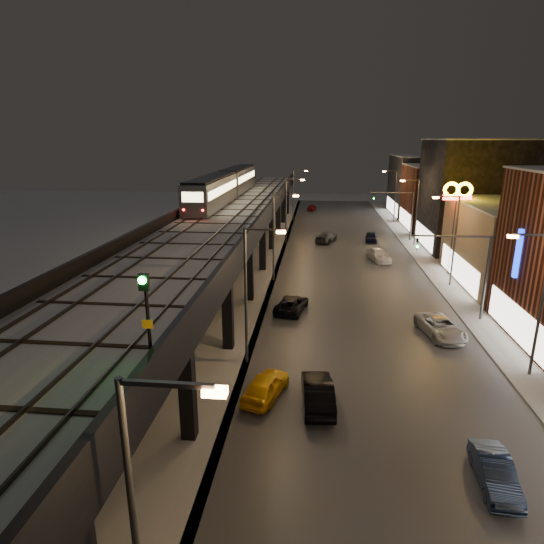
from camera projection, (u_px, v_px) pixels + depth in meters
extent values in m
plane|color=silver|center=(213.00, 523.00, 17.40)|extent=(220.00, 220.00, 0.00)
cube|color=#46474D|center=(351.00, 272.00, 50.09)|extent=(17.00, 120.00, 0.06)
cube|color=#9FA1A8|center=(444.00, 274.00, 49.12)|extent=(4.00, 120.00, 0.14)
cube|color=#9FA1A8|center=(230.00, 269.00, 51.38)|extent=(11.00, 120.00, 0.06)
cube|color=black|center=(223.00, 223.00, 46.89)|extent=(9.00, 100.00, 1.00)
cube|color=black|center=(41.00, 382.00, 22.36)|extent=(0.70, 0.70, 5.30)
cube|color=black|center=(187.00, 390.00, 21.65)|extent=(0.70, 0.70, 5.30)
cube|color=black|center=(108.00, 338.00, 21.30)|extent=(8.00, 0.60, 0.50)
cube|color=black|center=(124.00, 309.00, 31.91)|extent=(0.70, 0.70, 5.30)
cube|color=black|center=(228.00, 313.00, 31.20)|extent=(0.70, 0.70, 5.30)
cube|color=black|center=(173.00, 277.00, 30.85)|extent=(8.00, 0.60, 0.50)
cube|color=black|center=(169.00, 270.00, 41.45)|extent=(0.70, 0.70, 5.30)
cube|color=black|center=(249.00, 272.00, 40.74)|extent=(0.70, 0.70, 5.30)
cube|color=black|center=(208.00, 244.00, 40.40)|extent=(8.00, 0.60, 0.50)
cube|color=black|center=(197.00, 245.00, 51.00)|extent=(0.70, 0.70, 5.30)
cube|color=black|center=(263.00, 247.00, 50.29)|extent=(0.70, 0.70, 5.30)
cube|color=black|center=(229.00, 224.00, 49.94)|extent=(8.00, 0.60, 0.50)
cube|color=black|center=(217.00, 229.00, 60.55)|extent=(0.70, 0.70, 5.30)
cube|color=black|center=(272.00, 230.00, 59.84)|extent=(0.70, 0.70, 5.30)
cube|color=black|center=(244.00, 210.00, 59.49)|extent=(8.00, 0.60, 0.50)
cube|color=black|center=(231.00, 216.00, 70.09)|extent=(0.70, 0.70, 5.30)
cube|color=black|center=(278.00, 217.00, 69.38)|extent=(0.70, 0.70, 5.30)
cube|color=black|center=(254.00, 200.00, 69.04)|extent=(8.00, 0.60, 0.50)
cube|color=black|center=(241.00, 207.00, 79.64)|extent=(0.70, 0.70, 5.30)
cube|color=black|center=(283.00, 208.00, 78.93)|extent=(0.70, 0.70, 5.30)
cube|color=black|center=(262.00, 193.00, 78.58)|extent=(8.00, 0.60, 0.50)
cube|color=black|center=(250.00, 200.00, 89.19)|extent=(0.70, 0.70, 5.30)
cube|color=black|center=(287.00, 200.00, 88.48)|extent=(0.70, 0.70, 5.30)
cube|color=black|center=(268.00, 187.00, 88.13)|extent=(8.00, 0.60, 0.50)
cube|color=#B2B7C1|center=(223.00, 217.00, 46.73)|extent=(8.40, 100.00, 0.16)
cube|color=#332D28|center=(193.00, 215.00, 47.00)|extent=(0.08, 98.00, 0.16)
cube|color=#332D28|center=(206.00, 215.00, 46.86)|extent=(0.08, 98.00, 0.16)
cube|color=#332D28|center=(235.00, 216.00, 46.56)|extent=(0.08, 98.00, 0.16)
cube|color=#332D28|center=(249.00, 216.00, 46.43)|extent=(0.08, 98.00, 0.16)
cube|color=black|center=(71.00, 339.00, 18.06)|extent=(7.80, 0.24, 0.06)
cube|color=black|center=(185.00, 247.00, 33.33)|extent=(7.80, 0.24, 0.06)
cube|color=black|center=(227.00, 213.00, 48.61)|extent=(7.80, 0.24, 0.06)
cube|color=black|center=(249.00, 195.00, 63.88)|extent=(7.80, 0.24, 0.06)
cube|color=black|center=(263.00, 185.00, 79.16)|extent=(7.80, 0.24, 0.06)
cube|color=black|center=(265.00, 213.00, 46.18)|extent=(0.30, 100.00, 1.10)
cube|color=black|center=(182.00, 212.00, 47.02)|extent=(0.30, 100.00, 1.10)
cube|color=#EDE5CF|center=(515.00, 322.00, 32.41)|extent=(0.10, 9.60, 2.40)
cube|color=#877359|center=(525.00, 246.00, 44.52)|extent=(12.00, 15.00, 8.00)
cube|color=#EDE5CF|center=(458.00, 268.00, 45.78)|extent=(0.10, 12.00, 2.40)
cube|color=#B2B7C1|center=(531.00, 205.00, 43.37)|extent=(12.20, 15.20, 0.16)
cube|color=black|center=(475.00, 196.00, 58.95)|extent=(12.00, 13.00, 14.00)
cube|color=#EDE5CF|center=(424.00, 236.00, 61.05)|extent=(0.10, 10.40, 2.40)
cube|color=#B2B7C1|center=(482.00, 139.00, 56.96)|extent=(12.20, 13.20, 0.16)
cube|color=brown|center=(445.00, 198.00, 72.88)|extent=(12.00, 12.00, 10.00)
cube|color=#EDE5CF|center=(405.00, 218.00, 74.42)|extent=(0.10, 9.60, 2.40)
cube|color=#B2B7C1|center=(449.00, 166.00, 71.45)|extent=(12.20, 12.20, 0.16)
cube|color=black|center=(426.00, 186.00, 86.11)|extent=(12.00, 16.00, 11.00)
cube|color=#EDE5CF|center=(392.00, 206.00, 87.79)|extent=(0.10, 12.80, 2.40)
cube|color=#B2B7C1|center=(429.00, 156.00, 84.53)|extent=(12.20, 16.20, 0.16)
cylinder|color=#38383A|center=(135.00, 537.00, 11.43)|extent=(0.18, 0.18, 9.00)
cube|color=#38383A|center=(166.00, 384.00, 10.08)|extent=(2.20, 0.12, 0.12)
cube|color=#FF9B54|center=(215.00, 392.00, 10.01)|extent=(0.55, 0.28, 0.18)
cylinder|color=#38383A|center=(246.00, 298.00, 28.61)|extent=(0.18, 0.18, 9.00)
cube|color=#38383A|center=(263.00, 230.00, 27.27)|extent=(2.20, 0.12, 0.12)
cube|color=#FF9B54|center=(281.00, 232.00, 27.20)|extent=(0.55, 0.28, 0.18)
cylinder|color=#38383A|center=(541.00, 308.00, 26.92)|extent=(0.18, 0.18, 9.00)
cube|color=#38383A|center=(533.00, 235.00, 25.78)|extent=(2.20, 0.12, 0.12)
cube|color=#FF9B54|center=(513.00, 237.00, 25.92)|extent=(0.55, 0.28, 0.18)
cylinder|color=#38383A|center=(273.00, 238.00, 45.80)|extent=(0.18, 0.18, 9.00)
cube|color=#38383A|center=(285.00, 195.00, 44.45)|extent=(2.20, 0.12, 0.12)
cube|color=#FF9B54|center=(296.00, 196.00, 44.38)|extent=(0.55, 0.28, 0.18)
cylinder|color=#38383A|center=(455.00, 242.00, 44.10)|extent=(0.18, 0.18, 9.00)
cube|color=#38383A|center=(448.00, 196.00, 42.96)|extent=(2.20, 0.12, 0.12)
cube|color=#FF9B54|center=(436.00, 198.00, 43.10)|extent=(0.55, 0.28, 0.18)
cylinder|color=#38383A|center=(286.00, 211.00, 62.98)|extent=(0.18, 0.18, 9.00)
cube|color=#38383A|center=(294.00, 179.00, 61.64)|extent=(2.20, 0.12, 0.12)
cube|color=#FF9B54|center=(302.00, 180.00, 61.56)|extent=(0.55, 0.28, 0.18)
cylinder|color=#38383A|center=(417.00, 213.00, 61.28)|extent=(0.18, 0.18, 9.00)
cube|color=#38383A|center=(411.00, 180.00, 60.15)|extent=(2.20, 0.12, 0.12)
cube|color=#FF9B54|center=(403.00, 181.00, 60.29)|extent=(0.55, 0.28, 0.18)
cylinder|color=#38383A|center=(293.00, 196.00, 80.17)|extent=(0.18, 0.18, 9.00)
cube|color=#38383A|center=(300.00, 170.00, 78.82)|extent=(2.20, 0.12, 0.12)
cube|color=#FF9B54|center=(306.00, 171.00, 78.75)|extent=(0.55, 0.28, 0.18)
cylinder|color=#38383A|center=(395.00, 197.00, 78.47)|extent=(0.18, 0.18, 9.00)
cube|color=#38383A|center=(391.00, 171.00, 77.33)|extent=(2.20, 0.12, 0.12)
cube|color=#FF9B54|center=(384.00, 172.00, 77.47)|extent=(0.55, 0.28, 0.18)
cylinder|color=#38383A|center=(486.00, 279.00, 35.79)|extent=(0.20, 0.20, 7.00)
cube|color=#38383A|center=(451.00, 236.00, 35.12)|extent=(6.00, 0.12, 0.12)
imported|color=black|center=(417.00, 242.00, 35.50)|extent=(0.20, 0.16, 1.00)
sphere|color=#0CFF26|center=(418.00, 245.00, 35.43)|extent=(0.18, 0.18, 0.18)
cylinder|color=#38383A|center=(412.00, 217.00, 64.43)|extent=(0.20, 0.20, 7.00)
cube|color=#38383A|center=(392.00, 192.00, 63.76)|extent=(6.00, 0.12, 0.12)
imported|color=black|center=(374.00, 196.00, 64.14)|extent=(0.20, 0.16, 1.00)
sphere|color=#0CFF26|center=(374.00, 198.00, 64.07)|extent=(0.18, 0.18, 0.18)
cube|color=gray|center=(212.00, 192.00, 52.32)|extent=(2.80, 16.91, 3.19)
cube|color=black|center=(212.00, 177.00, 51.84)|extent=(2.51, 16.43, 0.24)
cube|color=#E2C387|center=(200.00, 188.00, 52.33)|extent=(0.05, 15.46, 0.87)
cube|color=#E2C387|center=(224.00, 189.00, 52.06)|extent=(0.05, 15.46, 0.87)
cube|color=gray|center=(238.00, 179.00, 68.92)|extent=(2.80, 16.91, 3.19)
cube|color=black|center=(238.00, 168.00, 68.43)|extent=(2.51, 16.43, 0.24)
cube|color=#E2C387|center=(229.00, 176.00, 68.93)|extent=(0.05, 15.46, 0.87)
cube|color=#E2C387|center=(247.00, 177.00, 68.66)|extent=(0.05, 15.46, 0.87)
cube|color=#E2C387|center=(192.00, 197.00, 44.10)|extent=(2.13, 0.05, 0.97)
sphere|color=#FF0C0C|center=(183.00, 210.00, 44.53)|extent=(0.19, 0.19, 0.19)
sphere|color=#FF0C0C|center=(203.00, 210.00, 44.35)|extent=(0.19, 0.19, 0.19)
cylinder|color=black|center=(148.00, 317.00, 15.72)|extent=(0.13, 0.13, 3.16)
cube|color=black|center=(144.00, 282.00, 15.23)|extent=(0.34, 0.19, 0.58)
sphere|color=#0CFF26|center=(142.00, 280.00, 15.09)|extent=(0.27, 0.27, 0.27)
cube|color=yellow|center=(147.00, 324.00, 15.68)|extent=(0.37, 0.04, 0.32)
imported|color=yellow|center=(266.00, 387.00, 25.63)|extent=(2.74, 4.43, 1.41)
imported|color=black|center=(318.00, 393.00, 24.84)|extent=(1.99, 4.77, 1.53)
imported|color=black|center=(292.00, 305.00, 38.48)|extent=(3.07, 4.98, 1.29)
imported|color=#424448|center=(326.00, 237.00, 64.39)|extent=(3.59, 5.41, 1.46)
imported|color=maroon|center=(312.00, 208.00, 92.70)|extent=(2.10, 3.78, 1.22)
imported|color=#131F3B|center=(495.00, 473.00, 19.08)|extent=(1.55, 3.90, 1.26)
imported|color=silver|center=(440.00, 328.00, 33.62)|extent=(3.32, 5.38, 1.39)
imported|color=white|center=(378.00, 256.00, 54.49)|extent=(3.02, 5.05, 1.37)
imported|color=black|center=(371.00, 237.00, 64.68)|extent=(1.89, 4.01, 1.33)
cylinder|color=#38383A|center=(452.00, 238.00, 48.17)|extent=(0.24, 0.24, 7.99)
cube|color=#FF0C0C|center=(457.00, 198.00, 46.96)|extent=(2.80, 0.25, 0.50)
torus|color=#FED000|center=(452.00, 190.00, 46.79)|extent=(1.65, 0.54, 1.62)
torus|color=#FED000|center=(465.00, 190.00, 46.67)|extent=(1.65, 0.54, 1.62)
cylinder|color=#38383A|center=(519.00, 305.00, 33.21)|extent=(0.28, 0.28, 4.87)
cube|color=#0A2DF5|center=(527.00, 254.00, 32.11)|extent=(1.56, 0.35, 3.51)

